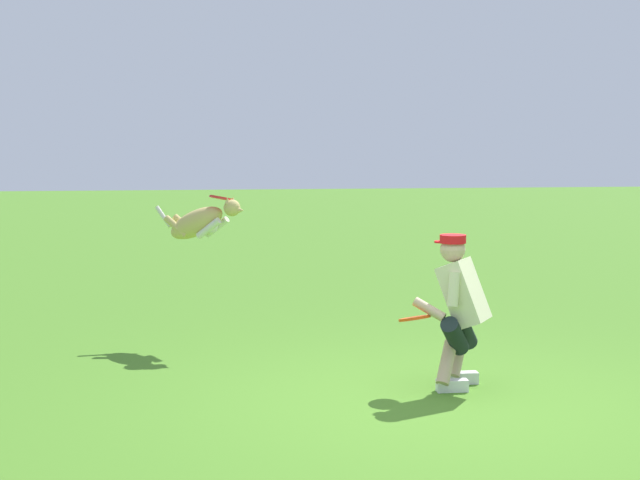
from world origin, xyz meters
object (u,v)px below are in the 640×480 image
dog (201,222)px  person (459,306)px  frisbee_held (415,318)px  frisbee_flying (221,198)px

dog → person: bearing=-11.5°
person → dog: size_ratio=1.39×
person → dog: (2.13, -2.12, 0.54)m
person → frisbee_held: size_ratio=4.78×
dog → frisbee_held: (-1.75, 2.15, -0.63)m
dog → frisbee_held: size_ratio=3.44×
dog → frisbee_held: dog is taller
person → frisbee_flying: frisbee_flying is taller
person → dog: dog is taller
dog → frisbee_flying: 0.35m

